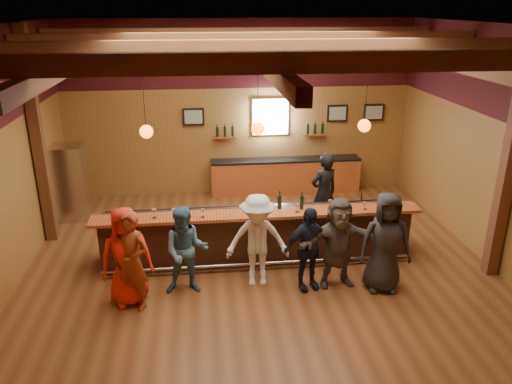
# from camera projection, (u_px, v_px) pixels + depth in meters

# --- Properties ---
(room) EXTENTS (9.04, 9.00, 4.52)m
(room) POSITION_uv_depth(u_px,v_px,m) (258.00, 100.00, 8.95)
(room) COLOR brown
(room) RESTS_ON ground
(bar_counter) EXTENTS (6.30, 1.07, 1.11)m
(bar_counter) POSITION_uv_depth(u_px,v_px,m) (258.00, 233.00, 9.99)
(bar_counter) COLOR black
(bar_counter) RESTS_ON ground
(back_bar_cabinet) EXTENTS (4.00, 0.52, 0.95)m
(back_bar_cabinet) POSITION_uv_depth(u_px,v_px,m) (286.00, 176.00, 13.45)
(back_bar_cabinet) COLOR #933E1A
(back_bar_cabinet) RESTS_ON ground
(window) EXTENTS (0.95, 0.09, 0.95)m
(window) POSITION_uv_depth(u_px,v_px,m) (270.00, 117.00, 13.06)
(window) COLOR silver
(window) RESTS_ON room
(framed_pictures) EXTENTS (5.35, 0.05, 0.45)m
(framed_pictures) POSITION_uv_depth(u_px,v_px,m) (303.00, 114.00, 13.12)
(framed_pictures) COLOR black
(framed_pictures) RESTS_ON room
(wine_shelves) EXTENTS (3.00, 0.18, 0.30)m
(wine_shelves) POSITION_uv_depth(u_px,v_px,m) (270.00, 133.00, 13.15)
(wine_shelves) COLOR #933E1A
(wine_shelves) RESTS_ON room
(pendant_lights) EXTENTS (4.24, 0.24, 1.37)m
(pendant_lights) POSITION_uv_depth(u_px,v_px,m) (258.00, 128.00, 9.07)
(pendant_lights) COLOR black
(pendant_lights) RESTS_ON room
(stainless_fridge) EXTENTS (0.70, 0.70, 1.80)m
(stainless_fridge) POSITION_uv_depth(u_px,v_px,m) (71.00, 183.00, 11.69)
(stainless_fridge) COLOR silver
(stainless_fridge) RESTS_ON ground
(customer_orange) EXTENTS (0.97, 0.75, 1.75)m
(customer_orange) POSITION_uv_depth(u_px,v_px,m) (126.00, 256.00, 8.34)
(customer_orange) COLOR red
(customer_orange) RESTS_ON ground
(customer_redvest) EXTENTS (0.75, 0.67, 1.73)m
(customer_redvest) POSITION_uv_depth(u_px,v_px,m) (132.00, 261.00, 8.20)
(customer_redvest) COLOR maroon
(customer_redvest) RESTS_ON ground
(customer_denim) EXTENTS (0.82, 0.65, 1.62)m
(customer_denim) POSITION_uv_depth(u_px,v_px,m) (186.00, 251.00, 8.66)
(customer_denim) COLOR #446C89
(customer_denim) RESTS_ON ground
(customer_white) EXTENTS (1.17, 0.73, 1.75)m
(customer_white) POSITION_uv_depth(u_px,v_px,m) (258.00, 240.00, 8.90)
(customer_white) COLOR silver
(customer_white) RESTS_ON ground
(customer_navy) EXTENTS (0.98, 0.61, 1.56)m
(customer_navy) POSITION_uv_depth(u_px,v_px,m) (308.00, 249.00, 8.79)
(customer_navy) COLOR black
(customer_navy) RESTS_ON ground
(customer_brown) EXTENTS (1.60, 0.62, 1.69)m
(customer_brown) POSITION_uv_depth(u_px,v_px,m) (338.00, 243.00, 8.88)
(customer_brown) COLOR #574E46
(customer_brown) RESTS_ON ground
(customer_dark) EXTENTS (0.96, 0.68, 1.84)m
(customer_dark) POSITION_uv_depth(u_px,v_px,m) (385.00, 242.00, 8.72)
(customer_dark) COLOR #242426
(customer_dark) RESTS_ON ground
(bartender) EXTENTS (0.78, 0.65, 1.83)m
(bartender) POSITION_uv_depth(u_px,v_px,m) (324.00, 193.00, 10.99)
(bartender) COLOR black
(bartender) RESTS_ON ground
(ice_bucket) EXTENTS (0.24, 0.24, 0.26)m
(ice_bucket) POSITION_uv_depth(u_px,v_px,m) (261.00, 205.00, 9.49)
(ice_bucket) COLOR brown
(ice_bucket) RESTS_ON bar_counter
(bottle_a) EXTENTS (0.08, 0.08, 0.36)m
(bottle_a) POSITION_uv_depth(u_px,v_px,m) (279.00, 202.00, 9.62)
(bottle_a) COLOR black
(bottle_a) RESTS_ON bar_counter
(bottle_b) EXTENTS (0.08, 0.08, 0.35)m
(bottle_b) POSITION_uv_depth(u_px,v_px,m) (302.00, 202.00, 9.61)
(bottle_b) COLOR black
(bottle_b) RESTS_ON bar_counter
(glass_a) EXTENTS (0.07, 0.07, 0.16)m
(glass_a) POSITION_uv_depth(u_px,v_px,m) (113.00, 213.00, 9.15)
(glass_a) COLOR silver
(glass_a) RESTS_ON bar_counter
(glass_b) EXTENTS (0.09, 0.09, 0.20)m
(glass_b) POSITION_uv_depth(u_px,v_px,m) (154.00, 211.00, 9.19)
(glass_b) COLOR silver
(glass_b) RESTS_ON bar_counter
(glass_c) EXTENTS (0.08, 0.08, 0.19)m
(glass_c) POSITION_uv_depth(u_px,v_px,m) (174.00, 211.00, 9.23)
(glass_c) COLOR silver
(glass_c) RESTS_ON bar_counter
(glass_d) EXTENTS (0.08, 0.08, 0.18)m
(glass_d) POSITION_uv_depth(u_px,v_px,m) (203.00, 211.00, 9.23)
(glass_d) COLOR silver
(glass_d) RESTS_ON bar_counter
(glass_e) EXTENTS (0.09, 0.09, 0.20)m
(glass_e) POSITION_uv_depth(u_px,v_px,m) (249.00, 205.00, 9.49)
(glass_e) COLOR silver
(glass_e) RESTS_ON bar_counter
(glass_f) EXTENTS (0.08, 0.08, 0.18)m
(glass_f) POSITION_uv_depth(u_px,v_px,m) (297.00, 206.00, 9.46)
(glass_f) COLOR silver
(glass_f) RESTS_ON bar_counter
(glass_g) EXTENTS (0.08, 0.08, 0.18)m
(glass_g) POSITION_uv_depth(u_px,v_px,m) (330.00, 202.00, 9.65)
(glass_g) COLOR silver
(glass_g) RESTS_ON bar_counter
(glass_h) EXTENTS (0.07, 0.07, 0.16)m
(glass_h) POSITION_uv_depth(u_px,v_px,m) (365.00, 204.00, 9.59)
(glass_h) COLOR silver
(glass_h) RESTS_ON bar_counter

